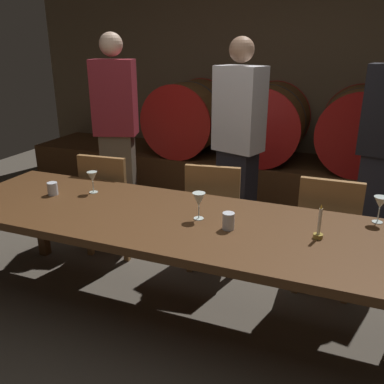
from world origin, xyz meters
TOP-DOWN VIEW (x-y plane):
  - ground_plane at (0.00, 0.00)m, footprint 8.28×8.28m
  - back_wall at (0.00, 3.14)m, footprint 6.37×0.24m
  - barrel_shelf at (0.00, 2.59)m, footprint 5.73×0.90m
  - wine_barrel_left at (-0.92, 2.59)m, footprint 0.83×0.86m
  - wine_barrel_center at (-0.00, 2.59)m, footprint 0.83×0.86m
  - wine_barrel_right at (0.95, 2.59)m, footprint 0.83×0.86m
  - dining_table at (-0.07, 0.21)m, footprint 2.92×0.89m
  - chair_left at (-0.92, 0.85)m, footprint 0.43×0.43m
  - chair_center at (-0.04, 0.92)m, footprint 0.45×0.45m
  - chair_right at (0.79, 0.90)m, footprint 0.40×0.40m
  - guest_left at (-1.18, 1.41)m, footprint 0.44×0.35m
  - guest_center at (-0.00, 1.40)m, footprint 0.44×0.35m
  - candle_left at (0.77, 0.24)m, footprint 0.05×0.05m
  - wine_glass_left at (-0.76, 0.40)m, footprint 0.07×0.07m
  - wine_glass_center at (0.08, 0.25)m, footprint 0.08×0.08m
  - wine_glass_right at (1.07, 0.58)m, footprint 0.08×0.08m
  - cup_left at (-0.99, 0.26)m, footprint 0.07×0.07m
  - cup_right at (0.29, 0.18)m, footprint 0.07×0.07m

SIDE VIEW (x-z plane):
  - ground_plane at x=0.00m, z-range 0.00..0.00m
  - barrel_shelf at x=0.00m, z-range 0.00..0.48m
  - chair_left at x=-0.92m, z-range 0.05..0.93m
  - chair_center at x=-0.04m, z-range 0.05..0.93m
  - chair_right at x=0.79m, z-range 0.05..0.93m
  - dining_table at x=-0.07m, z-range 0.30..1.02m
  - cup_left at x=-0.99m, z-range 0.72..0.81m
  - cup_right at x=0.29m, z-range 0.72..0.82m
  - candle_left at x=0.77m, z-range 0.68..0.87m
  - wine_glass_left at x=-0.76m, z-range 0.76..0.91m
  - wine_glass_center at x=0.08m, z-range 0.76..0.92m
  - wine_glass_right at x=1.07m, z-range 0.76..0.92m
  - wine_barrel_left at x=-0.92m, z-range 0.47..1.30m
  - wine_barrel_center at x=0.00m, z-range 0.47..1.30m
  - wine_barrel_right at x=0.95m, z-range 0.47..1.30m
  - guest_center at x=0.00m, z-range 0.02..1.78m
  - guest_left at x=-1.18m, z-range 0.03..1.82m
  - back_wall at x=0.00m, z-range 0.00..2.92m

